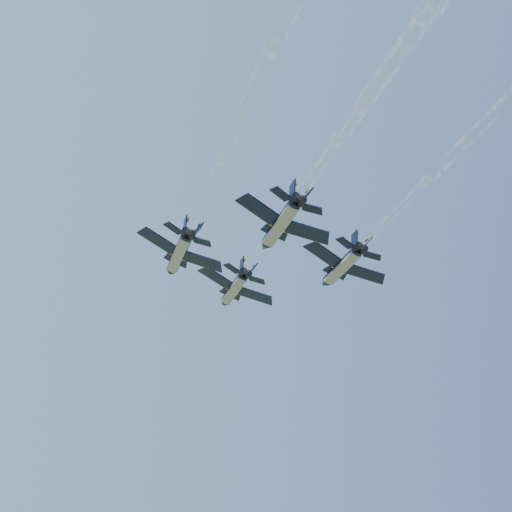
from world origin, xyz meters
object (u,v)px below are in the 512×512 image
object	(u,v)px
jet_lead	(234,289)
jet_left	(179,253)
jet_slot	(281,224)
jet_right	(342,266)

from	to	relation	value
jet_lead	jet_left	distance (m)	16.65
jet_slot	jet_left	bearing A→B (deg)	127.58
jet_right	jet_slot	world-z (taller)	same
jet_lead	jet_right	distance (m)	18.06
jet_slot	jet_right	bearing A→B (deg)	45.62
jet_left	jet_right	distance (m)	22.39
jet_lead	jet_left	xyz separation A→B (m)	(-11.64, -11.91, 0.00)
jet_right	jet_slot	distance (m)	17.63
jet_left	jet_right	world-z (taller)	same
jet_lead	jet_right	world-z (taller)	same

